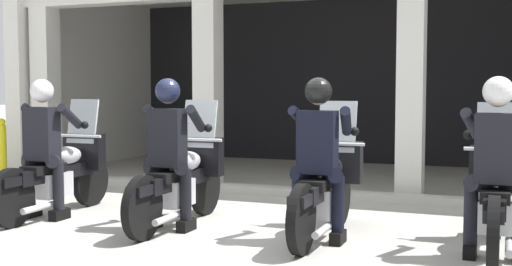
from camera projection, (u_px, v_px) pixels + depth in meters
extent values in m
plane|color=#A8A59E|center=(323.00, 190.00, 9.44)|extent=(80.00, 80.00, 0.00)
cube|color=black|center=(362.00, 81.00, 12.90)|extent=(10.02, 0.24, 3.25)
cube|color=silver|center=(94.00, 81.00, 12.77)|extent=(0.30, 4.51, 3.25)
cube|color=silver|center=(46.00, 93.00, 10.87)|extent=(0.35, 0.36, 2.81)
cube|color=silver|center=(208.00, 93.00, 9.78)|extent=(0.35, 0.36, 2.81)
cube|color=silver|center=(411.00, 94.00, 8.69)|extent=(0.35, 0.36, 2.81)
cube|color=#B7B5AD|center=(292.00, 192.00, 8.86)|extent=(9.62, 0.24, 0.12)
cylinder|color=black|center=(91.00, 180.00, 8.18)|extent=(0.09, 0.64, 0.64)
cylinder|color=black|center=(11.00, 198.00, 6.88)|extent=(0.09, 0.64, 0.64)
cube|color=black|center=(90.00, 164.00, 8.16)|extent=(0.14, 0.44, 0.08)
cube|color=silver|center=(52.00, 185.00, 7.48)|extent=(0.28, 0.44, 0.28)
cube|color=black|center=(54.00, 173.00, 7.51)|extent=(0.18, 1.24, 0.16)
ellipsoid|color=#B2B2B7|center=(66.00, 156.00, 7.71)|extent=(0.26, 0.48, 0.22)
cube|color=black|center=(44.00, 169.00, 7.34)|extent=(0.24, 0.52, 0.10)
cube|color=black|center=(15.00, 181.00, 6.92)|extent=(0.16, 0.48, 0.10)
cylinder|color=silver|center=(88.00, 162.00, 8.11)|extent=(0.05, 0.24, 0.53)
cube|color=black|center=(84.00, 151.00, 8.04)|extent=(0.52, 0.16, 0.44)
sphere|color=silver|center=(89.00, 149.00, 8.13)|extent=(0.18, 0.18, 0.18)
cube|color=silver|center=(83.00, 121.00, 8.00)|extent=(0.40, 0.14, 0.54)
cylinder|color=silver|center=(79.00, 136.00, 7.93)|extent=(0.62, 0.04, 0.04)
cylinder|color=silver|center=(40.00, 207.00, 7.12)|extent=(0.07, 0.55, 0.07)
cube|color=black|center=(42.00, 134.00, 7.30)|extent=(0.36, 0.22, 0.60)
cube|color=#14193F|center=(49.00, 131.00, 7.41)|extent=(0.05, 0.02, 0.32)
sphere|color=tan|center=(42.00, 93.00, 7.28)|extent=(0.21, 0.21, 0.21)
sphere|color=silver|center=(42.00, 91.00, 7.28)|extent=(0.26, 0.26, 0.26)
cylinder|color=black|center=(54.00, 161.00, 7.29)|extent=(0.26, 0.29, 0.17)
cylinder|color=black|center=(58.00, 186.00, 7.28)|extent=(0.12, 0.12, 0.53)
cube|color=black|center=(60.00, 214.00, 7.31)|extent=(0.11, 0.26, 0.12)
cylinder|color=black|center=(34.00, 160.00, 7.39)|extent=(0.26, 0.29, 0.17)
cylinder|color=black|center=(30.00, 184.00, 7.43)|extent=(0.12, 0.12, 0.53)
cube|color=black|center=(31.00, 212.00, 7.46)|extent=(0.11, 0.26, 0.12)
cylinder|color=black|center=(70.00, 116.00, 7.42)|extent=(0.19, 0.48, 0.31)
sphere|color=black|center=(85.00, 125.00, 7.61)|extent=(0.09, 0.09, 0.09)
cylinder|color=black|center=(39.00, 116.00, 7.58)|extent=(0.19, 0.48, 0.31)
sphere|color=black|center=(49.00, 124.00, 7.79)|extent=(0.09, 0.09, 0.09)
cylinder|color=black|center=(205.00, 188.00, 7.60)|extent=(0.09, 0.64, 0.64)
cylinder|color=black|center=(143.00, 208.00, 6.30)|extent=(0.09, 0.64, 0.64)
cube|color=black|center=(205.00, 170.00, 7.58)|extent=(0.14, 0.44, 0.08)
cube|color=silver|center=(175.00, 193.00, 6.90)|extent=(0.28, 0.44, 0.28)
cube|color=black|center=(177.00, 180.00, 6.93)|extent=(0.18, 1.24, 0.16)
ellipsoid|color=#B2B2B7|center=(186.00, 161.00, 7.13)|extent=(0.26, 0.48, 0.22)
cube|color=black|center=(168.00, 176.00, 6.76)|extent=(0.24, 0.52, 0.10)
cube|color=black|center=(146.00, 189.00, 6.34)|extent=(0.16, 0.48, 0.10)
cylinder|color=silver|center=(203.00, 168.00, 7.52)|extent=(0.05, 0.24, 0.53)
cube|color=black|center=(201.00, 156.00, 7.46)|extent=(0.52, 0.16, 0.44)
sphere|color=silver|center=(204.00, 154.00, 7.55)|extent=(0.18, 0.18, 0.18)
cube|color=silver|center=(200.00, 124.00, 7.41)|extent=(0.40, 0.14, 0.54)
cylinder|color=silver|center=(197.00, 140.00, 7.35)|extent=(0.62, 0.04, 0.04)
cylinder|color=silver|center=(169.00, 218.00, 6.54)|extent=(0.07, 0.55, 0.07)
cube|color=black|center=(167.00, 138.00, 6.72)|extent=(0.36, 0.22, 0.60)
cube|color=#14193F|center=(173.00, 135.00, 6.83)|extent=(0.05, 0.02, 0.32)
sphere|color=#936B51|center=(168.00, 94.00, 6.70)|extent=(0.21, 0.21, 0.21)
sphere|color=#191E38|center=(168.00, 91.00, 6.70)|extent=(0.26, 0.26, 0.26)
cylinder|color=black|center=(180.00, 168.00, 6.71)|extent=(0.26, 0.29, 0.17)
cylinder|color=black|center=(186.00, 194.00, 6.70)|extent=(0.12, 0.12, 0.53)
cube|color=black|center=(186.00, 225.00, 6.73)|extent=(0.11, 0.26, 0.12)
cylinder|color=black|center=(157.00, 167.00, 6.81)|extent=(0.26, 0.29, 0.17)
cylinder|color=black|center=(152.00, 192.00, 6.85)|extent=(0.12, 0.12, 0.53)
cube|color=black|center=(153.00, 222.00, 6.88)|extent=(0.11, 0.26, 0.12)
cylinder|color=black|center=(196.00, 119.00, 6.84)|extent=(0.19, 0.48, 0.31)
sphere|color=black|center=(208.00, 128.00, 7.02)|extent=(0.09, 0.09, 0.09)
cylinder|color=black|center=(160.00, 118.00, 7.00)|extent=(0.19, 0.48, 0.31)
sphere|color=black|center=(166.00, 127.00, 7.21)|extent=(0.09, 0.09, 0.09)
cylinder|color=black|center=(340.00, 195.00, 7.05)|extent=(0.09, 0.64, 0.64)
cylinder|color=black|center=(301.00, 219.00, 5.75)|extent=(0.09, 0.64, 0.64)
cube|color=black|center=(340.00, 176.00, 7.04)|extent=(0.14, 0.44, 0.08)
cube|color=silver|center=(321.00, 202.00, 6.35)|extent=(0.28, 0.44, 0.28)
cube|color=black|center=(323.00, 188.00, 6.39)|extent=(0.18, 1.24, 0.16)
ellipsoid|color=black|center=(329.00, 167.00, 6.58)|extent=(0.26, 0.48, 0.22)
cube|color=black|center=(318.00, 183.00, 6.22)|extent=(0.24, 0.52, 0.10)
cube|color=black|center=(304.00, 199.00, 5.79)|extent=(0.16, 0.48, 0.10)
cylinder|color=silver|center=(339.00, 174.00, 6.98)|extent=(0.05, 0.24, 0.53)
cube|color=black|center=(337.00, 162.00, 6.91)|extent=(0.52, 0.16, 0.44)
sphere|color=silver|center=(340.00, 159.00, 7.00)|extent=(0.18, 0.18, 0.18)
cube|color=silver|center=(337.00, 127.00, 6.87)|extent=(0.40, 0.14, 0.54)
cylinder|color=silver|center=(335.00, 144.00, 6.81)|extent=(0.62, 0.04, 0.04)
cylinder|color=silver|center=(323.00, 230.00, 5.99)|extent=(0.07, 0.55, 0.07)
cube|color=black|center=(317.00, 142.00, 6.17)|extent=(0.36, 0.22, 0.60)
cube|color=#14193F|center=(321.00, 139.00, 6.28)|extent=(0.05, 0.02, 0.32)
sphere|color=tan|center=(318.00, 94.00, 6.16)|extent=(0.21, 0.21, 0.21)
sphere|color=black|center=(318.00, 91.00, 6.15)|extent=(0.26, 0.26, 0.26)
cylinder|color=black|center=(332.00, 175.00, 6.16)|extent=(0.26, 0.29, 0.17)
cylinder|color=black|center=(338.00, 204.00, 6.16)|extent=(0.12, 0.12, 0.53)
cube|color=black|center=(338.00, 237.00, 6.19)|extent=(0.11, 0.26, 0.12)
cylinder|color=black|center=(304.00, 173.00, 6.26)|extent=(0.26, 0.29, 0.17)
cylinder|color=black|center=(298.00, 201.00, 6.30)|extent=(0.12, 0.12, 0.53)
cube|color=black|center=(298.00, 234.00, 6.33)|extent=(0.11, 0.26, 0.12)
cylinder|color=black|center=(346.00, 121.00, 6.29)|extent=(0.19, 0.48, 0.31)
sphere|color=black|center=(355.00, 131.00, 6.48)|extent=(0.09, 0.09, 0.09)
cylinder|color=black|center=(303.00, 121.00, 6.45)|extent=(0.19, 0.48, 0.31)
sphere|color=black|center=(305.00, 130.00, 6.67)|extent=(0.09, 0.09, 0.09)
cylinder|color=black|center=(497.00, 206.00, 6.41)|extent=(0.09, 0.64, 0.64)
cylinder|color=black|center=(494.00, 236.00, 5.11)|extent=(0.09, 0.64, 0.64)
cube|color=black|center=(497.00, 185.00, 6.39)|extent=(0.14, 0.44, 0.08)
cube|color=silver|center=(495.00, 215.00, 5.71)|extent=(0.28, 0.44, 0.28)
cube|color=black|center=(496.00, 199.00, 5.74)|extent=(0.18, 1.24, 0.16)
ellipsoid|color=#B2B2B7|center=(497.00, 176.00, 5.94)|extent=(0.26, 0.48, 0.22)
cube|color=black|center=(496.00, 194.00, 5.57)|extent=(0.24, 0.52, 0.10)
cube|color=black|center=(494.00, 212.00, 5.15)|extent=(0.16, 0.48, 0.10)
cylinder|color=silver|center=(497.00, 183.00, 6.33)|extent=(0.05, 0.24, 0.53)
cube|color=black|center=(498.00, 169.00, 6.27)|extent=(0.52, 0.16, 0.44)
sphere|color=silver|center=(498.00, 166.00, 6.36)|extent=(0.18, 0.18, 0.18)
cube|color=silver|center=(499.00, 131.00, 6.22)|extent=(0.40, 0.14, 0.54)
cylinder|color=silver|center=(498.00, 150.00, 6.16)|extent=(0.62, 0.04, 0.04)
cylinder|color=silver|center=(509.00, 247.00, 5.35)|extent=(0.07, 0.55, 0.07)
cube|color=black|center=(497.00, 148.00, 5.53)|extent=(0.36, 0.22, 0.60)
cube|color=#14193F|center=(497.00, 145.00, 5.64)|extent=(0.05, 0.02, 0.32)
sphere|color=tan|center=(498.00, 95.00, 5.51)|extent=(0.21, 0.21, 0.21)
sphere|color=silver|center=(498.00, 91.00, 5.51)|extent=(0.26, 0.26, 0.26)
cylinder|color=black|center=(479.00, 183.00, 5.62)|extent=(0.26, 0.29, 0.17)
cylinder|color=black|center=(471.00, 214.00, 5.66)|extent=(0.12, 0.12, 0.53)
cube|color=black|center=(470.00, 250.00, 5.69)|extent=(0.11, 0.26, 0.12)
cylinder|color=black|center=(472.00, 124.00, 5.81)|extent=(0.19, 0.48, 0.31)
sphere|color=black|center=(468.00, 135.00, 6.02)|extent=(0.09, 0.09, 0.09)
cylinder|color=yellow|center=(2.00, 153.00, 10.33)|extent=(0.14, 0.14, 0.90)
sphere|color=yellow|center=(1.00, 122.00, 10.29)|extent=(0.13, 0.13, 0.13)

